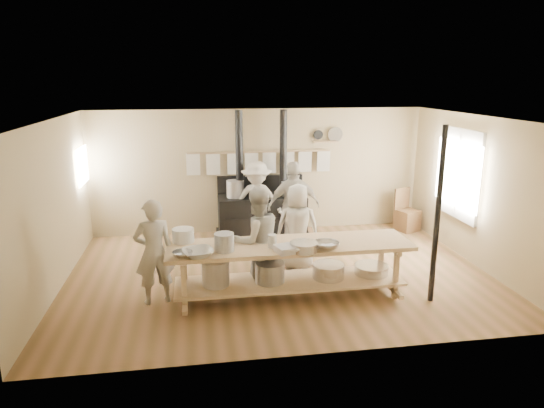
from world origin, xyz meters
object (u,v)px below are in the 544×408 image
cook_left (257,241)px  cook_by_window (257,201)px  stove (262,211)px  cook_right (294,206)px  prep_table (289,265)px  roasting_pan (291,248)px  cook_center (297,227)px  chair (407,218)px  cook_far_left (154,252)px

cook_left → cook_by_window: bearing=-113.7°
stove → cook_right: size_ratio=1.52×
prep_table → cook_left: size_ratio=2.19×
prep_table → stove: bearing=90.0°
cook_left → roasting_pan: 0.74m
cook_center → cook_left: bearing=55.2°
cook_left → chair: size_ratio=1.82×
cook_far_left → cook_left: cook_left is taller
cook_right → stove: bearing=-63.7°
cook_left → cook_right: 2.02m
cook_far_left → roasting_pan: size_ratio=3.74×
prep_table → cook_far_left: bearing=176.1°
stove → cook_far_left: stove is taller
chair → roasting_pan: 4.56m
prep_table → cook_by_window: size_ratio=2.23×
cook_center → cook_right: size_ratio=0.87×
cook_far_left → roasting_pan: (1.92, -0.46, 0.11)m
prep_table → cook_left: 0.61m
stove → roasting_pan: stove is taller
cook_right → cook_by_window: (-0.63, 0.66, -0.05)m
stove → cook_center: (0.36, -1.91, 0.23)m
cook_far_left → roasting_pan: 1.97m
stove → cook_left: size_ratio=1.58×
prep_table → cook_by_window: cook_by_window is taller
stove → cook_by_window: size_ratio=1.61×
stove → chair: stove is taller
cook_center → stove: bearing=-69.9°
stove → cook_by_window: (-0.14, -0.28, 0.29)m
cook_by_window → stove: bearing=69.3°
stove → cook_far_left: bearing=-124.2°
cook_left → cook_center: (0.80, 0.82, -0.08)m
stove → chair: (3.15, -0.15, -0.25)m
stove → cook_by_window: bearing=-116.4°
prep_table → chair: size_ratio=3.98×
stove → cook_left: (-0.45, -2.73, 0.30)m
roasting_pan → chair: bearing=45.0°
prep_table → cook_by_window: 2.76m
cook_right → chair: (2.66, 0.79, -0.59)m
cook_right → cook_left: bearing=61.2°
cook_left → prep_table: bearing=130.7°
cook_right → prep_table: bearing=75.5°
roasting_pan → cook_by_window: bearing=91.7°
cook_far_left → chair: bearing=-165.8°
cook_center → chair: 3.33m
cook_right → roasting_pan: (-0.54, -2.41, 0.04)m
cook_center → cook_by_window: size_ratio=0.92×
cook_far_left → roasting_pan: cook_far_left is taller
cook_by_window → roasting_pan: cook_by_window is taller
stove → roasting_pan: 3.37m
cook_left → cook_right: (0.94, 1.79, 0.03)m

